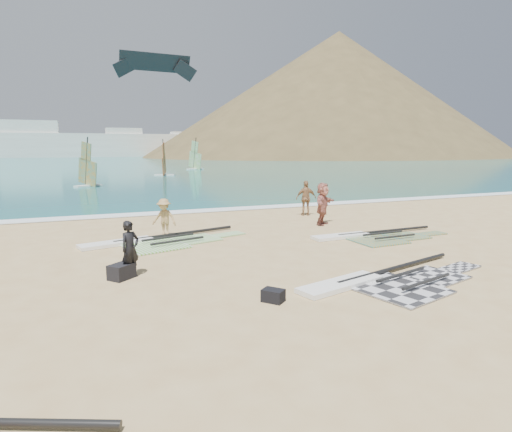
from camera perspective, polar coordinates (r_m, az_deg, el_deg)
name	(u,v)px	position (r m, az deg, el deg)	size (l,w,h in m)	color
ground	(271,277)	(11.65, 1.97, -8.14)	(300.00, 300.00, 0.00)	tan
sea	(97,158)	(142.27, -20.44, 7.22)	(300.00, 240.00, 0.06)	#0E5162
surf_line	(177,213)	(23.17, -10.53, 0.42)	(300.00, 1.20, 0.04)	white
far_town	(44,144)	(160.54, -26.43, 8.61)	(160.00, 8.00, 12.00)	white
headland_main	(336,156)	(166.36, 10.56, 7.84)	(143.00, 143.00, 45.00)	brown
headland_minor	(392,155)	(195.12, 17.72, 7.74)	(70.00, 70.00, 28.00)	brown
rig_grey	(387,281)	(11.67, 17.07, -8.27)	(6.11, 3.19, 0.20)	#28272A
rig_green	(155,241)	(16.12, -13.30, -3.31)	(6.31, 3.33, 0.20)	#4EAF1B
rig_orange	(372,237)	(17.12, 15.19, -2.66)	(5.63, 2.23, 0.20)	orange
gear_bag_near	(122,271)	(12.00, -17.49, -7.07)	(0.63, 0.46, 0.40)	black
gear_bag_far	(273,296)	(9.85, 2.30, -10.55)	(0.48, 0.34, 0.29)	black
person_wetsuit	(130,249)	(11.93, -16.43, -4.28)	(0.56, 0.37, 1.54)	black
beachgoer_mid	(164,218)	(16.89, -12.14, -0.27)	(0.98, 0.56, 1.51)	#AB8751
beachgoer_back	(306,198)	(21.93, 6.69, 2.37)	(1.05, 0.44, 1.78)	#9A6F48
beachgoer_right	(323,204)	(19.39, 8.88, 1.63)	(1.77, 0.56, 1.91)	#B66B5B
windsurfer_left	(87,172)	(40.39, -21.57, 5.44)	(2.40, 2.52, 4.38)	white
windsurfer_centre	(164,165)	(53.59, -12.15, 6.66)	(2.54, 2.85, 4.46)	white
windsurfer_right	(195,161)	(67.37, -8.14, 7.33)	(2.80, 3.08, 4.94)	white
kitesurf_kite	(155,64)	(51.64, -13.26, 19.10)	(9.31, 1.49, 2.83)	black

